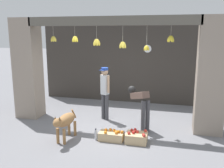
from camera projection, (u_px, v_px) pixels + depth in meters
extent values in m
plane|color=slate|center=(108.00, 127.00, 6.91)|extent=(60.00, 60.00, 0.00)
cube|color=#38332D|center=(127.00, 62.00, 9.17)|extent=(6.49, 0.12, 2.98)
cube|color=gray|center=(28.00, 69.00, 7.52)|extent=(0.70, 0.60, 2.98)
cube|color=gray|center=(211.00, 76.00, 6.27)|extent=(0.70, 0.60, 2.98)
cube|color=#5B564C|center=(109.00, 21.00, 6.44)|extent=(4.59, 0.24, 0.24)
cylinder|color=#B2AD99|center=(53.00, 31.00, 6.88)|extent=(0.01, 0.01, 0.28)
ellipsoid|color=yellow|center=(55.00, 39.00, 6.91)|extent=(0.11, 0.06, 0.17)
ellipsoid|color=yellow|center=(55.00, 39.00, 6.95)|extent=(0.09, 0.11, 0.18)
ellipsoid|color=yellow|center=(53.00, 39.00, 6.96)|extent=(0.09, 0.11, 0.18)
ellipsoid|color=yellow|center=(52.00, 39.00, 6.93)|extent=(0.11, 0.06, 0.17)
ellipsoid|color=yellow|center=(52.00, 39.00, 6.89)|extent=(0.09, 0.11, 0.18)
ellipsoid|color=yellow|center=(54.00, 39.00, 6.88)|extent=(0.09, 0.11, 0.18)
cylinder|color=#B2AD99|center=(75.00, 31.00, 6.75)|extent=(0.01, 0.01, 0.27)
ellipsoid|color=yellow|center=(77.00, 39.00, 6.78)|extent=(0.12, 0.06, 0.18)
ellipsoid|color=yellow|center=(76.00, 39.00, 6.83)|extent=(0.09, 0.11, 0.19)
ellipsoid|color=yellow|center=(75.00, 39.00, 6.84)|extent=(0.09, 0.11, 0.19)
ellipsoid|color=yellow|center=(73.00, 39.00, 6.81)|extent=(0.12, 0.06, 0.18)
ellipsoid|color=yellow|center=(74.00, 39.00, 6.76)|extent=(0.09, 0.11, 0.19)
ellipsoid|color=yellow|center=(75.00, 39.00, 6.75)|extent=(0.09, 0.11, 0.19)
cylinder|color=#B2AD99|center=(97.00, 32.00, 6.62)|extent=(0.01, 0.01, 0.35)
ellipsoid|color=gold|center=(98.00, 42.00, 6.66)|extent=(0.13, 0.07, 0.20)
ellipsoid|color=gold|center=(98.00, 42.00, 6.71)|extent=(0.11, 0.13, 0.21)
ellipsoid|color=gold|center=(96.00, 42.00, 6.72)|extent=(0.11, 0.13, 0.21)
ellipsoid|color=gold|center=(95.00, 42.00, 6.69)|extent=(0.13, 0.07, 0.20)
ellipsoid|color=gold|center=(95.00, 42.00, 6.64)|extent=(0.11, 0.13, 0.21)
ellipsoid|color=gold|center=(97.00, 43.00, 6.63)|extent=(0.11, 0.13, 0.21)
cylinder|color=#B2AD99|center=(123.00, 34.00, 6.41)|extent=(0.01, 0.01, 0.41)
ellipsoid|color=yellow|center=(124.00, 45.00, 6.45)|extent=(0.13, 0.07, 0.19)
ellipsoid|color=yellow|center=(124.00, 45.00, 6.50)|extent=(0.09, 0.12, 0.20)
ellipsoid|color=yellow|center=(121.00, 45.00, 6.50)|extent=(0.12, 0.10, 0.20)
ellipsoid|color=yellow|center=(121.00, 45.00, 6.45)|extent=(0.12, 0.10, 0.20)
ellipsoid|color=yellow|center=(123.00, 45.00, 6.42)|extent=(0.09, 0.12, 0.20)
cylinder|color=#B2AD99|center=(147.00, 36.00, 6.32)|extent=(0.01, 0.01, 0.50)
ellipsoid|color=yellow|center=(148.00, 48.00, 6.38)|extent=(0.10, 0.05, 0.15)
ellipsoid|color=yellow|center=(147.00, 48.00, 6.42)|extent=(0.05, 0.10, 0.15)
ellipsoid|color=yellow|center=(145.00, 48.00, 6.39)|extent=(0.10, 0.05, 0.15)
ellipsoid|color=yellow|center=(146.00, 48.00, 6.35)|extent=(0.05, 0.10, 0.15)
cylinder|color=#B2AD99|center=(171.00, 30.00, 6.15)|extent=(0.01, 0.01, 0.25)
ellipsoid|color=yellow|center=(173.00, 39.00, 6.18)|extent=(0.12, 0.06, 0.18)
ellipsoid|color=yellow|center=(172.00, 39.00, 6.23)|extent=(0.09, 0.11, 0.19)
ellipsoid|color=yellow|center=(170.00, 39.00, 6.24)|extent=(0.09, 0.11, 0.19)
ellipsoid|color=yellow|center=(169.00, 39.00, 6.20)|extent=(0.12, 0.06, 0.18)
ellipsoid|color=yellow|center=(170.00, 39.00, 6.16)|extent=(0.09, 0.11, 0.19)
ellipsoid|color=yellow|center=(172.00, 39.00, 6.15)|extent=(0.09, 0.11, 0.19)
ellipsoid|color=#9E7042|center=(66.00, 120.00, 6.01)|extent=(0.34, 0.73, 0.29)
cylinder|color=#9E7042|center=(64.00, 137.00, 5.80)|extent=(0.07, 0.07, 0.37)
cylinder|color=#9E7042|center=(58.00, 136.00, 5.85)|extent=(0.07, 0.07, 0.37)
cylinder|color=#9E7042|center=(75.00, 128.00, 6.30)|extent=(0.07, 0.07, 0.37)
cylinder|color=#9E7042|center=(69.00, 128.00, 6.35)|extent=(0.07, 0.07, 0.37)
ellipsoid|color=#9E7042|center=(58.00, 123.00, 5.63)|extent=(0.20, 0.28, 0.19)
cone|color=brown|center=(60.00, 119.00, 5.59)|extent=(0.06, 0.06, 0.08)
cone|color=brown|center=(55.00, 118.00, 5.63)|extent=(0.06, 0.06, 0.08)
cylinder|color=#9E7042|center=(74.00, 114.00, 6.37)|extent=(0.06, 0.22, 0.29)
cylinder|color=#424247|center=(107.00, 107.00, 7.41)|extent=(0.11, 0.11, 0.77)
cylinder|color=#424247|center=(103.00, 106.00, 7.50)|extent=(0.11, 0.11, 0.77)
cube|color=silver|center=(105.00, 85.00, 7.32)|extent=(0.25, 0.24, 0.58)
cylinder|color=tan|center=(108.00, 84.00, 7.22)|extent=(0.06, 0.06, 0.51)
cylinder|color=tan|center=(101.00, 83.00, 7.40)|extent=(0.06, 0.06, 0.51)
sphere|color=tan|center=(105.00, 72.00, 7.24)|extent=(0.20, 0.20, 0.20)
cylinder|color=#234299|center=(105.00, 69.00, 7.22)|extent=(0.20, 0.20, 0.07)
cube|color=#234299|center=(102.00, 70.00, 7.15)|extent=(0.20, 0.17, 0.01)
cylinder|color=#424247|center=(143.00, 117.00, 6.42)|extent=(0.11, 0.11, 0.85)
cylinder|color=#424247|center=(148.00, 116.00, 6.49)|extent=(0.11, 0.11, 0.85)
cube|color=brown|center=(140.00, 95.00, 6.61)|extent=(0.58, 0.62, 0.32)
sphere|color=black|center=(132.00, 89.00, 6.93)|extent=(0.21, 0.21, 0.21)
cube|color=tan|center=(111.00, 136.00, 6.04)|extent=(0.59, 0.32, 0.20)
sphere|color=orange|center=(111.00, 129.00, 6.10)|extent=(0.07, 0.07, 0.07)
sphere|color=orange|center=(105.00, 132.00, 5.92)|extent=(0.07, 0.07, 0.07)
sphere|color=orange|center=(116.00, 133.00, 5.91)|extent=(0.07, 0.07, 0.07)
sphere|color=orange|center=(106.00, 130.00, 6.09)|extent=(0.07, 0.07, 0.07)
sphere|color=orange|center=(122.00, 132.00, 5.95)|extent=(0.07, 0.07, 0.07)
sphere|color=orange|center=(116.00, 132.00, 5.95)|extent=(0.07, 0.07, 0.07)
sphere|color=orange|center=(119.00, 132.00, 5.97)|extent=(0.07, 0.07, 0.07)
sphere|color=orange|center=(114.00, 130.00, 6.06)|extent=(0.07, 0.07, 0.07)
cube|color=tan|center=(136.00, 138.00, 5.91)|extent=(0.50, 0.40, 0.23)
sphere|color=red|center=(133.00, 132.00, 5.87)|extent=(0.07, 0.07, 0.07)
sphere|color=red|center=(129.00, 133.00, 5.84)|extent=(0.07, 0.07, 0.07)
sphere|color=red|center=(137.00, 132.00, 5.92)|extent=(0.07, 0.07, 0.07)
sphere|color=red|center=(135.00, 131.00, 5.93)|extent=(0.07, 0.07, 0.07)
sphere|color=red|center=(145.00, 131.00, 5.97)|extent=(0.07, 0.07, 0.07)
sphere|color=red|center=(132.00, 130.00, 6.02)|extent=(0.07, 0.07, 0.07)
sphere|color=red|center=(144.00, 135.00, 5.74)|extent=(0.07, 0.07, 0.07)
sphere|color=red|center=(144.00, 136.00, 5.69)|extent=(0.07, 0.07, 0.07)
sphere|color=red|center=(135.00, 129.00, 6.05)|extent=(0.07, 0.07, 0.07)
cylinder|color=silver|center=(96.00, 135.00, 6.06)|extent=(0.07, 0.07, 0.26)
cylinder|color=black|center=(96.00, 129.00, 6.03)|extent=(0.04, 0.04, 0.03)
cylinder|color=black|center=(148.00, 49.00, 8.83)|extent=(0.29, 0.01, 0.29)
cylinder|color=white|center=(148.00, 49.00, 8.82)|extent=(0.27, 0.02, 0.27)
cube|color=black|center=(148.00, 48.00, 8.80)|extent=(0.01, 0.01, 0.08)
cube|color=black|center=(149.00, 49.00, 8.80)|extent=(0.10, 0.01, 0.01)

